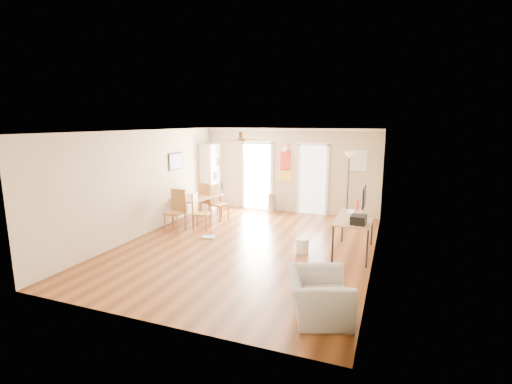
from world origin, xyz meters
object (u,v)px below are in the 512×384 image
at_px(bookshelf, 212,176).
at_px(armchair, 319,296).
at_px(dining_chair_near, 175,211).
at_px(dining_chair_far, 209,200).
at_px(wastebasket_a, 302,246).
at_px(torchiere_lamp, 348,186).
at_px(dining_chair_right_a, 220,203).
at_px(computer_desk, 354,236).
at_px(dining_chair_right_b, 201,212).
at_px(dining_table, 198,208).
at_px(trash_can, 272,203).
at_px(printer, 359,220).

distance_m(bookshelf, armchair, 7.40).
bearing_deg(bookshelf, armchair, -62.50).
distance_m(dining_chair_near, dining_chair_far, 1.61).
bearing_deg(dining_chair_far, wastebasket_a, 164.62).
height_order(bookshelf, armchair, bookshelf).
distance_m(dining_chair_near, torchiere_lamp, 4.91).
height_order(dining_chair_right_a, dining_chair_far, dining_chair_far).
xyz_separation_m(torchiere_lamp, computer_desk, (0.50, -2.86, -0.58)).
height_order(bookshelf, dining_chair_far, bookshelf).
xyz_separation_m(computer_desk, wastebasket_a, (-1.03, -0.34, -0.24)).
xyz_separation_m(dining_chair_right_b, wastebasket_a, (2.90, -0.77, -0.32)).
distance_m(dining_chair_far, computer_desk, 4.73).
xyz_separation_m(dining_chair_right_a, dining_chair_near, (-0.61, -1.37, 0.03)).
bearing_deg(dining_table, bookshelf, 102.78).
xyz_separation_m(torchiere_lamp, wastebasket_a, (-0.53, -3.20, -0.82)).
distance_m(trash_can, torchiere_lamp, 2.39).
bearing_deg(armchair, torchiere_lamp, -16.16).
relative_size(bookshelf, wastebasket_a, 6.56).
relative_size(dining_table, dining_chair_right_a, 1.40).
height_order(dining_table, torchiere_lamp, torchiere_lamp).
height_order(dining_table, dining_chair_near, dining_chair_near).
height_order(dining_chair_far, printer, dining_chair_far).
xyz_separation_m(dining_chair_far, armchair, (4.22, -4.59, -0.19)).
relative_size(dining_chair_right_a, printer, 2.97).
bearing_deg(computer_desk, bookshelf, 149.77).
distance_m(dining_table, dining_chair_near, 1.09).
relative_size(dining_chair_right_b, wastebasket_a, 3.01).
height_order(trash_can, armchair, armchair).
height_order(dining_chair_near, trash_can, dining_chair_near).
xyz_separation_m(trash_can, armchair, (2.61, -5.71, 0.01)).
height_order(bookshelf, torchiere_lamp, bookshelf).
xyz_separation_m(dining_chair_right_a, printer, (4.05, -1.95, 0.38)).
bearing_deg(torchiere_lamp, dining_chair_near, -145.82).
height_order(trash_can, torchiere_lamp, torchiere_lamp).
relative_size(dining_chair_near, dining_chair_far, 1.03).
relative_size(dining_chair_right_b, dining_chair_far, 0.94).
bearing_deg(dining_chair_near, trash_can, 57.46).
distance_m(dining_chair_near, computer_desk, 4.54).
height_order(dining_chair_right_a, dining_chair_right_b, dining_chair_right_a).
height_order(bookshelf, printer, bookshelf).
bearing_deg(bookshelf, printer, -45.41).
relative_size(dining_chair_right_a, computer_desk, 0.67).
height_order(computer_desk, printer, printer).
distance_m(dining_table, armchair, 5.91).
relative_size(torchiere_lamp, computer_desk, 1.31).
bearing_deg(computer_desk, trash_can, 134.46).
xyz_separation_m(dining_chair_near, torchiere_lamp, (4.04, 2.74, 0.45)).
bearing_deg(printer, bookshelf, 150.23).
xyz_separation_m(dining_table, dining_chair_right_b, (0.55, -0.76, 0.13)).
bearing_deg(computer_desk, printer, -75.33).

